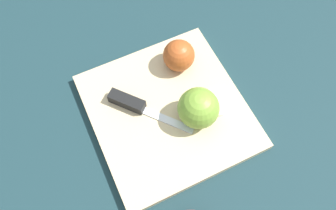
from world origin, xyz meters
TOP-DOWN VIEW (x-y plane):
  - ground_plane at (0.00, 0.00)m, footprint 4.00×4.00m
  - cutting_board at (0.00, 0.00)m, footprint 0.37×0.36m
  - apple_half_left at (-0.07, 0.08)m, footprint 0.07×0.07m
  - apple_half_right at (0.05, 0.04)m, footprint 0.08×0.08m
  - knife at (-0.05, -0.05)m, footprint 0.17×0.10m
  - apple_slice at (0.05, 0.09)m, footprint 0.06×0.06m

SIDE VIEW (x-z plane):
  - ground_plane at x=0.00m, z-range 0.00..0.00m
  - cutting_board at x=0.00m, z-range 0.00..0.02m
  - apple_slice at x=0.05m, z-range 0.02..0.02m
  - knife at x=-0.05m, z-range 0.02..0.04m
  - apple_half_left at x=-0.07m, z-range 0.02..0.09m
  - apple_half_right at x=0.05m, z-range 0.02..0.10m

